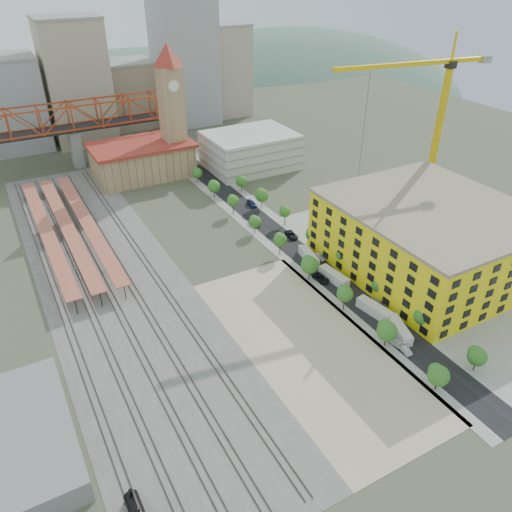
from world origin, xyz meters
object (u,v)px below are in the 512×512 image
site_trailer_a (399,330)px  site_trailer_c (334,277)px  site_trailer_b (374,309)px  site_trailer_d (309,256)px  clock_tower (171,98)px  car_0 (399,344)px  construction_building (429,237)px  tower_crane (433,108)px

site_trailer_a → site_trailer_c: site_trailer_c is taller
site_trailer_b → site_trailer_d: size_ratio=1.02×
site_trailer_b → site_trailer_a: bearing=-99.2°
clock_tower → site_trailer_a: bearing=-86.1°
site_trailer_b → car_0: size_ratio=2.12×
site_trailer_d → clock_tower: bearing=106.0°
site_trailer_a → car_0: size_ratio=2.03×
site_trailer_c → car_0: bearing=-102.0°
construction_building → clock_tower: bearing=108.8°
tower_crane → site_trailer_b: 70.75m
clock_tower → construction_building: clock_tower is taller
site_trailer_d → site_trailer_a: bearing=-79.6°
car_0 → site_trailer_a: bearing=37.8°
site_trailer_a → site_trailer_b: bearing=108.3°
construction_building → site_trailer_c: 27.97m
clock_tower → construction_building: size_ratio=1.03×
clock_tower → site_trailer_b: (8.00, -109.91, -27.38)m
clock_tower → construction_building: bearing=-71.2°
site_trailer_b → site_trailer_c: size_ratio=1.00×
site_trailer_d → car_0: (-3.00, -40.13, -0.52)m
construction_building → car_0: 37.31m
site_trailer_b → site_trailer_d: (0.00, 28.22, -0.03)m
car_0 → clock_tower: bearing=82.9°
clock_tower → car_0: clock_tower is taller
tower_crane → site_trailer_d: tower_crane is taller
site_trailer_b → car_0: (-3.00, -11.91, -0.54)m
site_trailer_c → car_0: (-3.00, -28.21, -0.54)m
site_trailer_d → car_0: bearing=-83.8°
construction_building → tower_crane: size_ratio=0.90×
site_trailer_c → site_trailer_b: bearing=-96.0°
site_trailer_a → site_trailer_c: (0.00, 24.97, 0.05)m
clock_tower → tower_crane: tower_crane is taller
site_trailer_b → car_0: site_trailer_b is taller
site_trailer_c → car_0: 28.38m
construction_building → tower_crane: (23.81, 27.74, 25.18)m
site_trailer_d → car_0: 40.25m
construction_building → site_trailer_a: (-26.00, -18.59, -8.15)m
construction_building → site_trailer_b: bearing=-159.1°
tower_crane → site_trailer_d: bearing=-169.3°
construction_building → tower_crane: 44.39m
construction_building → site_trailer_b: 28.98m
clock_tower → car_0: size_ratio=11.45×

